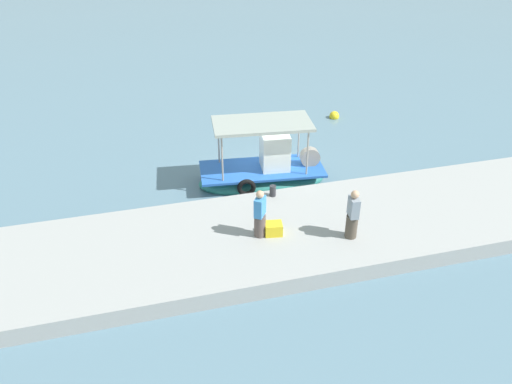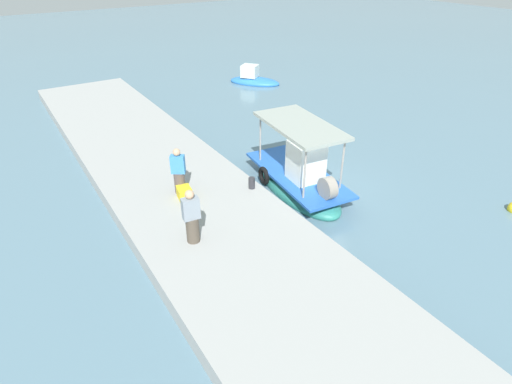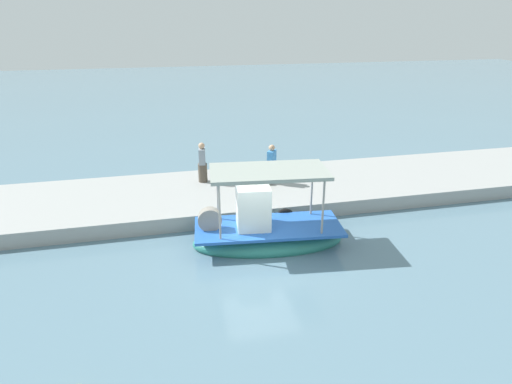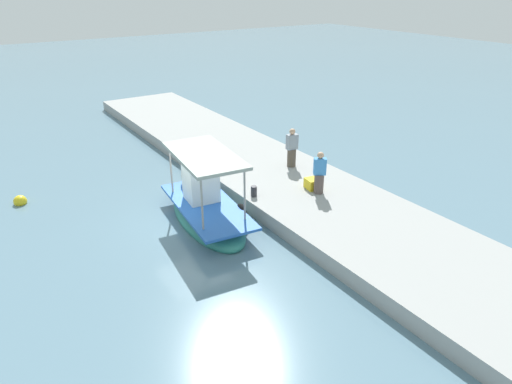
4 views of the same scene
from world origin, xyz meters
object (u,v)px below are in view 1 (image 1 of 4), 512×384
mooring_bollard (273,191)px  main_fishing_boat (264,172)px  cargo_crate (274,229)px  marker_buoy (334,116)px  fisherman_near_bollard (260,216)px  fisherman_by_crate (353,216)px

mooring_bollard → main_fishing_boat: bearing=83.3°
cargo_crate → marker_buoy: (6.37, 10.07, -0.70)m
main_fishing_boat → mooring_bollard: bearing=-96.7°
main_fishing_boat → mooring_bollard: size_ratio=12.75×
main_fishing_boat → fisherman_near_bollard: main_fishing_boat is taller
fisherman_near_bollard → cargo_crate: 0.74m
main_fishing_boat → marker_buoy: 7.90m
mooring_bollard → cargo_crate: size_ratio=0.74×
cargo_crate → marker_buoy: bearing=57.7°
marker_buoy → fisherman_by_crate: bearing=-109.9°
main_fishing_boat → marker_buoy: (5.46, 5.70, -0.41)m
fisherman_near_bollard → fisherman_by_crate: bearing=-16.3°
marker_buoy → fisherman_near_bollard: bearing=-124.3°
fisherman_by_crate → main_fishing_boat: bearing=106.4°
marker_buoy → mooring_bollard: bearing=-126.5°
main_fishing_boat → fisherman_near_bollard: 4.62m
fisherman_near_bollard → mooring_bollard: 2.66m
fisherman_by_crate → mooring_bollard: fisherman_by_crate is taller
fisherman_by_crate → cargo_crate: fisherman_by_crate is taller
cargo_crate → marker_buoy: cargo_crate is taller
main_fishing_boat → mooring_bollard: main_fishing_boat is taller
fisherman_near_bollard → main_fishing_boat: bearing=72.4°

